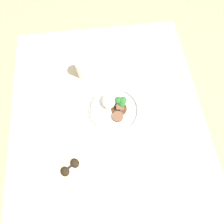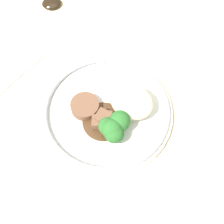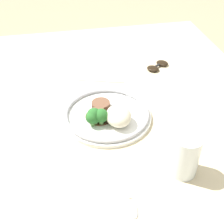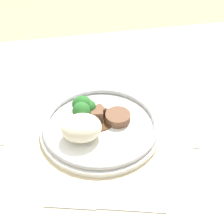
% 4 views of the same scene
% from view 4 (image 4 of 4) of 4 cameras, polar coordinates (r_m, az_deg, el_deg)
% --- Properties ---
extents(ground_plane, '(8.00, 8.00, 0.00)m').
position_cam_4_polar(ground_plane, '(0.74, 1.90, -7.73)').
color(ground_plane, '#998466').
extents(dining_table, '(1.29, 1.04, 0.05)m').
position_cam_4_polar(dining_table, '(0.72, 1.94, -6.47)').
color(dining_table, beige).
rests_on(dining_table, ground).
extents(plate, '(0.28, 0.28, 0.07)m').
position_cam_4_polar(plate, '(0.71, -2.87, -2.13)').
color(plate, white).
rests_on(plate, dining_table).
extents(fork, '(0.05, 0.17, 0.00)m').
position_cam_4_polar(fork, '(0.75, 14.52, -2.71)').
color(fork, '#B7B7BC').
rests_on(fork, dining_table).
extents(knife, '(0.22, 0.07, 0.00)m').
position_cam_4_polar(knife, '(0.59, -2.15, -17.03)').
color(knife, '#B7B7BC').
rests_on(knife, dining_table).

